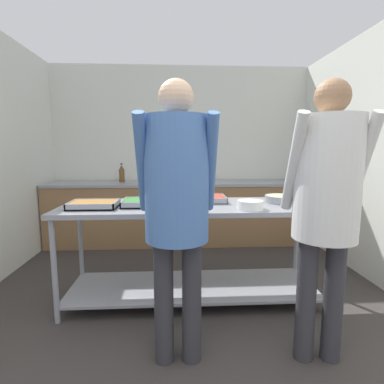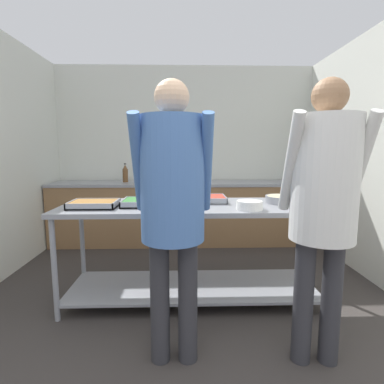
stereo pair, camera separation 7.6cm
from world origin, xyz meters
name	(u,v)px [view 2 (the right image)]	position (x,y,z in m)	size (l,w,h in m)	color
wall_rear	(185,153)	(0.00, 3.85, 1.32)	(4.03, 0.06, 2.65)	silver
back_counter	(185,212)	(0.00, 3.48, 0.46)	(3.87, 0.65, 0.91)	olive
serving_counter	(192,236)	(0.05, 1.73, 0.61)	(2.32, 0.77, 0.90)	gray
serving_tray_greens	(94,204)	(-0.79, 1.64, 0.92)	(0.39, 0.30, 0.05)	gray
serving_tray_vegetables	(146,202)	(-0.36, 1.71, 0.92)	(0.41, 0.33, 0.05)	gray
serving_tray_roast	(200,199)	(0.13, 1.88, 0.92)	(0.49, 0.33, 0.05)	gray
plate_stack	(249,205)	(0.52, 1.49, 0.93)	(0.22, 0.22, 0.07)	white
sauce_pan	(282,199)	(0.88, 1.79, 0.93)	(0.44, 0.30, 0.07)	gray
guest_serving_left	(324,195)	(0.83, 0.87, 1.11)	(0.51, 0.39, 1.80)	#2D2D33
guest_serving_right	(173,195)	(-0.09, 0.91, 1.11)	(0.49, 0.39, 1.79)	#2D2D33
water_bottle	(125,173)	(-0.88, 3.51, 1.04)	(0.08, 0.08, 0.28)	brown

